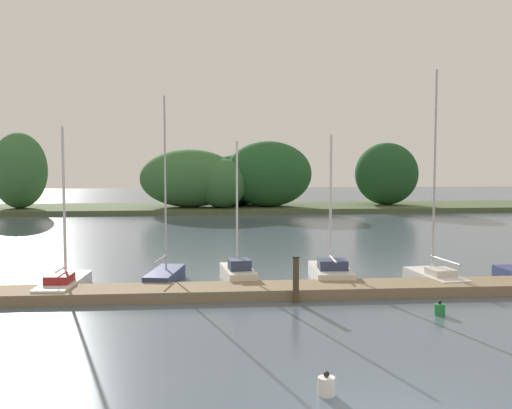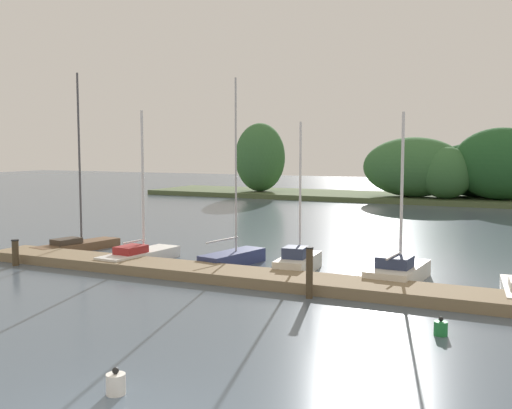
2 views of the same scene
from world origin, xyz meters
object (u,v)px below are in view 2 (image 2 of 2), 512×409
(sailboat_0, at_px, (78,243))
(mooring_piling_1, at_px, (309,272))
(channel_buoy_1, at_px, (116,384))
(mooring_piling_0, at_px, (15,252))
(sailboat_3, at_px, (299,261))
(sailboat_1, at_px, (141,254))
(sailboat_2, at_px, (235,256))
(sailboat_4, at_px, (399,270))
(channel_buoy_0, at_px, (441,328))

(sailboat_0, relative_size, mooring_piling_1, 4.94)
(mooring_piling_1, height_order, channel_buoy_1, mooring_piling_1)
(mooring_piling_0, height_order, mooring_piling_1, mooring_piling_1)
(sailboat_3, bearing_deg, mooring_piling_0, 103.71)
(sailboat_1, bearing_deg, sailboat_3, -77.24)
(channel_buoy_1, bearing_deg, sailboat_0, 133.91)
(sailboat_1, bearing_deg, sailboat_0, 81.00)
(sailboat_2, bearing_deg, channel_buoy_1, -151.43)
(sailboat_2, distance_m, channel_buoy_1, 12.27)
(sailboat_4, distance_m, mooring_piling_1, 3.89)
(sailboat_2, xyz_separation_m, mooring_piling_0, (-7.29, -3.69, 0.17))
(sailboat_3, distance_m, mooring_piling_1, 3.78)
(sailboat_1, height_order, mooring_piling_1, sailboat_1)
(sailboat_1, relative_size, mooring_piling_0, 5.92)
(mooring_piling_0, height_order, channel_buoy_1, mooring_piling_0)
(sailboat_2, height_order, channel_buoy_0, sailboat_2)
(sailboat_0, height_order, sailboat_2, sailboat_0)
(sailboat_0, distance_m, mooring_piling_1, 12.32)
(channel_buoy_0, bearing_deg, channel_buoy_1, -127.70)
(sailboat_2, bearing_deg, sailboat_3, -84.29)
(sailboat_2, relative_size, mooring_piling_0, 7.11)
(mooring_piling_0, height_order, channel_buoy_0, mooring_piling_0)
(sailboat_4, height_order, channel_buoy_1, sailboat_4)
(mooring_piling_0, bearing_deg, sailboat_3, 19.02)
(mooring_piling_1, bearing_deg, sailboat_0, 163.46)
(sailboat_1, height_order, sailboat_2, sailboat_2)
(mooring_piling_0, relative_size, mooring_piling_1, 0.64)
(sailboat_3, xyz_separation_m, sailboat_4, (3.53, 0.02, -0.01))
(sailboat_1, relative_size, channel_buoy_1, 11.64)
(sailboat_0, bearing_deg, sailboat_2, -78.11)
(sailboat_1, height_order, mooring_piling_0, sailboat_1)
(sailboat_2, distance_m, mooring_piling_0, 8.17)
(sailboat_0, relative_size, sailboat_1, 1.30)
(sailboat_2, height_order, sailboat_4, sailboat_2)
(sailboat_2, distance_m, sailboat_4, 6.21)
(sailboat_0, xyz_separation_m, sailboat_1, (3.98, -0.99, -0.01))
(sailboat_0, bearing_deg, mooring_piling_1, -95.51)
(sailboat_1, bearing_deg, mooring_piling_1, -102.92)
(sailboat_3, distance_m, channel_buoy_0, 7.85)
(sailboat_3, relative_size, mooring_piling_0, 5.41)
(mooring_piling_0, bearing_deg, channel_buoy_0, -7.04)
(sailboat_0, relative_size, sailboat_2, 1.08)
(sailboat_3, relative_size, channel_buoy_1, 10.64)
(sailboat_2, relative_size, sailboat_4, 1.25)
(sailboat_4, distance_m, channel_buoy_1, 11.75)
(mooring_piling_0, relative_size, channel_buoy_1, 1.97)
(sailboat_4, height_order, channel_buoy_0, sailboat_4)
(sailboat_0, relative_size, channel_buoy_0, 16.82)
(sailboat_0, distance_m, channel_buoy_0, 16.79)
(channel_buoy_1, bearing_deg, channel_buoy_0, 52.30)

